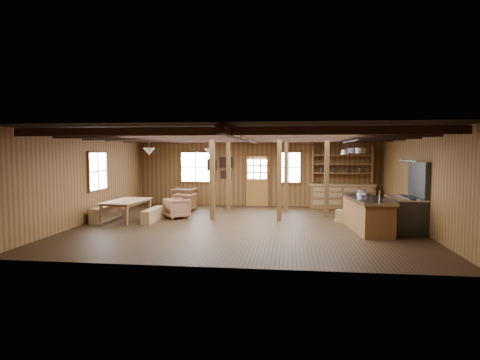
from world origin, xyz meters
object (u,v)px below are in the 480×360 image
at_px(commercial_range, 407,208).
at_px(armchair_b, 185,202).
at_px(dining_table, 128,210).
at_px(armchair_a, 184,198).
at_px(armchair_c, 177,208).
at_px(kitchen_island, 367,214).

bearing_deg(commercial_range, armchair_b, 157.60).
xyz_separation_m(commercial_range, dining_table, (-8.55, 0.68, -0.32)).
distance_m(armchair_a, armchair_c, 2.59).
height_order(dining_table, armchair_a, armchair_a).
bearing_deg(kitchen_island, dining_table, 168.26).
height_order(dining_table, armchair_b, armchair_b).
bearing_deg(armchair_b, commercial_range, 164.08).
distance_m(commercial_range, armchair_a, 8.49).
bearing_deg(armchair_a, commercial_range, 156.38).
xyz_separation_m(commercial_range, armchair_c, (-7.09, 1.36, -0.31)).
xyz_separation_m(armchair_b, armchair_c, (0.15, -1.63, 0.00)).
distance_m(armchair_b, armchair_c, 1.63).
relative_size(commercial_range, dining_table, 1.07).
xyz_separation_m(dining_table, armchair_b, (1.30, 2.30, 0.01)).
bearing_deg(armchair_c, dining_table, 75.26).
distance_m(kitchen_island, armchair_c, 6.15).
height_order(armchair_a, armchair_b, armchair_a).
xyz_separation_m(kitchen_island, commercial_range, (1.12, 0.11, 0.17)).
relative_size(kitchen_island, armchair_c, 3.48).
xyz_separation_m(commercial_range, armchair_a, (-7.52, 3.92, -0.25)).
relative_size(dining_table, armchair_c, 2.54).
xyz_separation_m(kitchen_island, armchair_a, (-6.40, 4.03, -0.08)).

